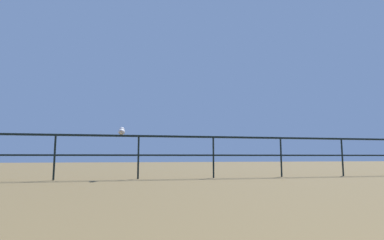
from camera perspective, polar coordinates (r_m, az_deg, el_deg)
pier_railing at (r=7.53m, az=-2.87°, el=-5.09°), size 24.62×0.05×1.06m
seagull_on_rail at (r=7.47m, az=-13.20°, el=-2.08°), size 0.17×0.42×0.20m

